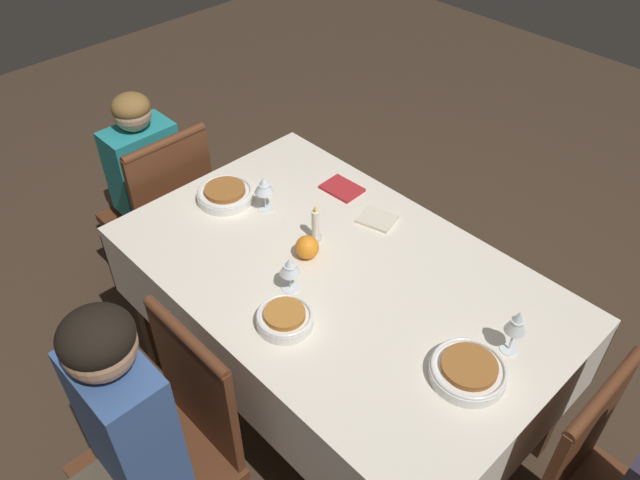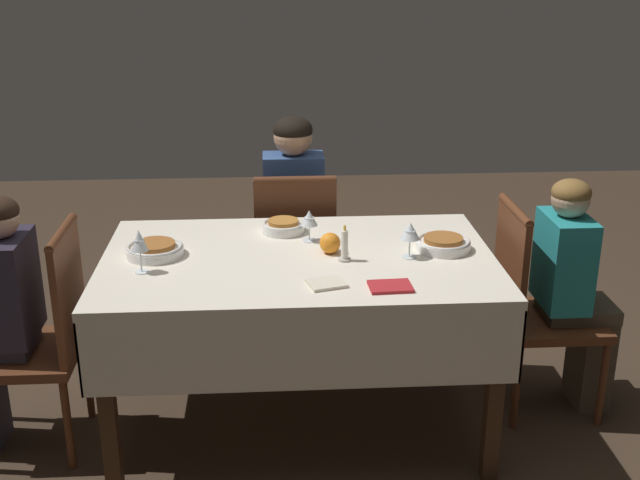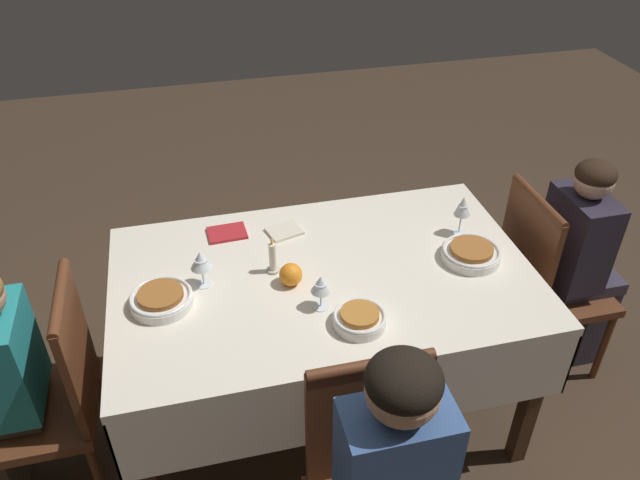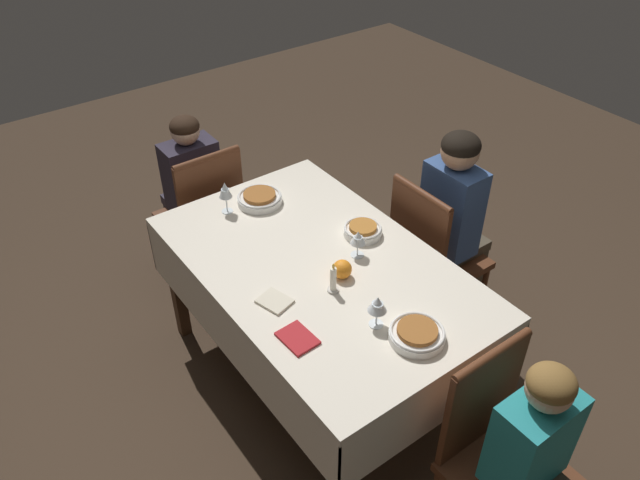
# 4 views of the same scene
# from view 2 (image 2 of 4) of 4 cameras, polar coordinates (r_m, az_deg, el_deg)

# --- Properties ---
(ground_plane) EXTENTS (8.00, 8.00, 0.00)m
(ground_plane) POSITION_cam_2_polar(r_m,az_deg,el_deg) (3.58, -1.43, -12.84)
(ground_plane) COLOR #3D2D21
(dining_table) EXTENTS (1.58, 0.98, 0.78)m
(dining_table) POSITION_cam_2_polar(r_m,az_deg,el_deg) (3.26, -1.53, -2.72)
(dining_table) COLOR silver
(dining_table) RESTS_ON ground_plane
(chair_north) EXTENTS (0.42, 0.43, 0.94)m
(chair_north) POSITION_cam_2_polar(r_m,az_deg,el_deg) (4.00, -1.79, -1.04)
(chair_north) COLOR #562D19
(chair_north) RESTS_ON ground_plane
(chair_east) EXTENTS (0.43, 0.42, 0.94)m
(chair_east) POSITION_cam_2_polar(r_m,az_deg,el_deg) (3.60, 14.99, -4.27)
(chair_east) COLOR #562D19
(chair_east) RESTS_ON ground_plane
(chair_west) EXTENTS (0.43, 0.42, 0.94)m
(chair_west) POSITION_cam_2_polar(r_m,az_deg,el_deg) (3.39, -19.10, -6.26)
(chair_west) COLOR #562D19
(chair_west) RESTS_ON ground_plane
(person_adult_denim) EXTENTS (0.30, 0.34, 1.18)m
(person_adult_denim) POSITION_cam_2_polar(r_m,az_deg,el_deg) (4.10, -1.89, 1.87)
(person_adult_denim) COLOR #4C4233
(person_adult_denim) RESTS_ON ground_plane
(person_child_teal) EXTENTS (0.33, 0.30, 1.05)m
(person_child_teal) POSITION_cam_2_polar(r_m,az_deg,el_deg) (3.63, 17.62, -3.12)
(person_child_teal) COLOR #4C4233
(person_child_teal) RESTS_ON ground_plane
(bowl_north) EXTENTS (0.18, 0.18, 0.06)m
(bowl_north) POSITION_cam_2_polar(r_m,az_deg,el_deg) (3.49, -2.62, 0.99)
(bowl_north) COLOR white
(bowl_north) RESTS_ON dining_table
(wine_glass_north) EXTENTS (0.07, 0.07, 0.14)m
(wine_glass_north) POSITION_cam_2_polar(r_m,az_deg,el_deg) (3.36, -0.77, 1.50)
(wine_glass_north) COLOR white
(wine_glass_north) RESTS_ON dining_table
(bowl_east) EXTENTS (0.22, 0.22, 0.06)m
(bowl_east) POSITION_cam_2_polar(r_m,az_deg,el_deg) (3.32, 8.76, -0.24)
(bowl_east) COLOR white
(bowl_east) RESTS_ON dining_table
(wine_glass_east) EXTENTS (0.08, 0.08, 0.15)m
(wine_glass_east) POSITION_cam_2_polar(r_m,az_deg,el_deg) (3.19, 6.43, 0.58)
(wine_glass_east) COLOR white
(wine_glass_east) RESTS_ON dining_table
(bowl_west) EXTENTS (0.23, 0.23, 0.06)m
(bowl_west) POSITION_cam_2_polar(r_m,az_deg,el_deg) (3.29, -11.67, -0.65)
(bowl_west) COLOR white
(bowl_west) RESTS_ON dining_table
(wine_glass_west) EXTENTS (0.07, 0.07, 0.17)m
(wine_glass_west) POSITION_cam_2_polar(r_m,az_deg,el_deg) (3.10, -12.73, -0.13)
(wine_glass_west) COLOR white
(wine_glass_west) RESTS_ON dining_table
(candle_centerpiece) EXTENTS (0.05, 0.05, 0.15)m
(candle_centerpiece) POSITION_cam_2_polar(r_m,az_deg,el_deg) (3.16, 1.75, -0.52)
(candle_centerpiece) COLOR beige
(candle_centerpiece) RESTS_ON dining_table
(orange_fruit) EXTENTS (0.09, 0.09, 0.09)m
(orange_fruit) POSITION_cam_2_polar(r_m,az_deg,el_deg) (3.24, 0.72, -0.22)
(orange_fruit) COLOR orange
(orange_fruit) RESTS_ON dining_table
(napkin_red_folded) EXTENTS (0.16, 0.14, 0.01)m
(napkin_red_folded) POSITION_cam_2_polar(r_m,az_deg,el_deg) (2.95, 0.47, -3.11)
(napkin_red_folded) COLOR beige
(napkin_red_folded) RESTS_ON dining_table
(napkin_spare_side) EXTENTS (0.16, 0.12, 0.01)m
(napkin_spare_side) POSITION_cam_2_polar(r_m,az_deg,el_deg) (2.93, 5.03, -3.31)
(napkin_spare_side) COLOR #AD2328
(napkin_spare_side) RESTS_ON dining_table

